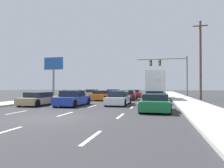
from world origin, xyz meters
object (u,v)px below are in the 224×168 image
Objects in this scene: car_green at (156,103)px; car_orange at (102,96)px; roadside_billboard at (54,69)px; car_gray at (114,93)px; car_blue at (73,99)px; car_silver at (92,94)px; car_red at (135,94)px; utility_pole_mid at (200,59)px; car_black at (73,95)px; box_truck at (156,84)px; car_navy at (155,98)px; car_tan at (40,99)px; car_white at (119,98)px; car_maroon at (129,95)px; traffic_signal_mast at (166,66)px.

car_orange is at bearing 123.59° from car_green.
car_green is 27.83m from roadside_billboard.
car_blue is (-0.26, -15.41, 0.01)m from car_gray.
car_red is (6.55, 1.84, 0.00)m from car_silver.
utility_pole_mid is at bearing 14.22° from car_orange.
car_black is 1.00× the size of car_red.
box_truck is 7.71m from car_navy.
car_red is 0.44× the size of utility_pole_mid.
car_white reaches higher than car_tan.
car_maroon is 0.42× the size of utility_pole_mid.
utility_pole_mid reaches higher than car_navy.
car_blue is 0.93× the size of car_white.
box_truck is (6.96, 11.13, 1.46)m from car_blue.
car_blue is at bearing 1.40° from car_tan.
car_tan is 1.10× the size of car_blue.
box_truck is 13.61m from car_green.
car_navy is 0.47× the size of traffic_signal_mast.
car_gray is (3.26, 1.36, 0.02)m from car_silver.
car_blue is 1.03× the size of car_green.
traffic_signal_mast reaches higher than car_gray.
car_white is 22.58m from roadside_billboard.
car_navy is (6.98, 3.57, -0.02)m from car_blue.
roadside_billboard is (-12.10, 9.66, 4.49)m from car_orange.
car_black is at bearing -92.22° from car_silver.
box_truck is 1.94× the size of car_navy.
car_blue reaches higher than car_navy.
utility_pole_mid reaches higher than car_blue.
car_maroon is (3.59, 9.13, -0.03)m from car_blue.
car_navy is at bearing -74.44° from car_red.
car_red is 1.10× the size of car_navy.
car_orange is at bearing -158.91° from car_maroon.
car_black is 1.06× the size of car_maroon.
box_truck reaches higher than car_blue.
car_silver is 1.01× the size of car_green.
roadside_billboard is (-15.30, 1.65, 4.48)m from car_red.
box_truck reaches higher than car_tan.
traffic_signal_mast reaches higher than car_navy.
car_silver is 0.89× the size of car_tan.
car_blue is 1.02× the size of car_maroon.
car_orange is 1.08× the size of car_maroon.
utility_pole_mid is at bearing 46.46° from car_white.
utility_pole_mid is at bearing 13.13° from car_black.
traffic_signal_mast is (4.99, 3.97, 4.70)m from car_red.
car_navy is 17.02m from traffic_signal_mast.
car_black is at bearing 114.15° from car_blue.
car_gray is 1.08× the size of car_maroon.
car_blue is 13.21m from box_truck.
car_silver is 10.48m from box_truck.
car_green is (10.16, -16.43, -0.02)m from car_silver.
box_truck is 1.89× the size of car_green.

